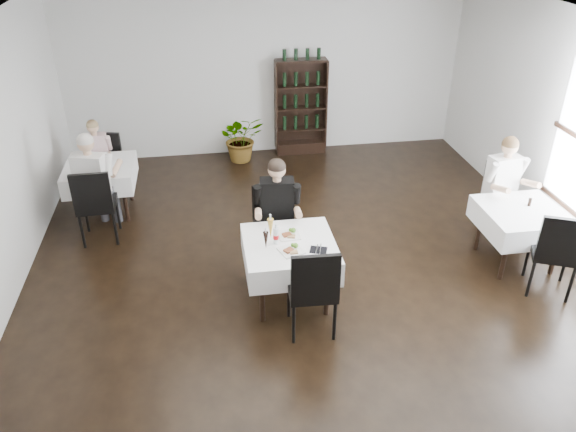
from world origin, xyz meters
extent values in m
plane|color=black|center=(0.00, 0.00, 0.00)|extent=(9.00, 9.00, 0.00)
plane|color=white|center=(0.00, 0.00, 3.00)|extent=(9.00, 9.00, 0.00)
plane|color=silver|center=(0.00, 4.50, 1.50)|extent=(7.00, 0.00, 7.00)
cube|color=black|center=(0.60, 4.32, 0.10)|extent=(0.90, 0.28, 0.20)
cylinder|color=black|center=(-0.67, -0.36, 0.35)|extent=(0.06, 0.06, 0.71)
cylinder|color=black|center=(-0.67, 0.36, 0.35)|extent=(0.06, 0.06, 0.71)
cylinder|color=black|center=(0.07, -0.36, 0.35)|extent=(0.06, 0.06, 0.71)
cylinder|color=black|center=(0.07, 0.36, 0.35)|extent=(0.06, 0.06, 0.71)
cube|color=black|center=(-0.30, 0.00, 0.73)|extent=(0.85, 0.85, 0.04)
cube|color=white|center=(-0.30, 0.00, 0.62)|extent=(1.03, 1.03, 0.30)
cylinder|color=black|center=(-3.04, 2.16, 0.35)|extent=(0.06, 0.06, 0.71)
cylinder|color=black|center=(-3.04, 2.84, 0.35)|extent=(0.06, 0.06, 0.71)
cylinder|color=black|center=(-2.36, 2.16, 0.35)|extent=(0.06, 0.06, 0.71)
cylinder|color=black|center=(-2.36, 2.84, 0.35)|extent=(0.06, 0.06, 0.71)
cube|color=black|center=(-2.70, 2.50, 0.73)|extent=(0.80, 0.80, 0.04)
cube|color=white|center=(-2.70, 2.50, 0.62)|extent=(0.98, 0.98, 0.30)
cylinder|color=black|center=(2.36, -0.04, 0.35)|extent=(0.06, 0.06, 0.71)
cylinder|color=black|center=(2.36, 0.64, 0.35)|extent=(0.06, 0.06, 0.71)
cylinder|color=black|center=(3.04, -0.04, 0.35)|extent=(0.06, 0.06, 0.71)
cylinder|color=black|center=(3.04, 0.64, 0.35)|extent=(0.06, 0.06, 0.71)
cube|color=black|center=(2.70, 0.30, 0.73)|extent=(0.80, 0.80, 0.04)
cube|color=white|center=(2.70, 0.30, 0.62)|extent=(0.98, 0.98, 0.30)
imported|color=#24511C|center=(-0.51, 4.11, 0.43)|extent=(0.86, 0.78, 0.85)
cylinder|color=black|center=(-0.41, 0.41, 0.25)|extent=(0.04, 0.04, 0.50)
cylinder|color=black|center=(-0.59, 0.81, 0.25)|extent=(0.04, 0.04, 0.50)
cylinder|color=black|center=(-0.02, 0.59, 0.25)|extent=(0.04, 0.04, 0.50)
cylinder|color=black|center=(-0.19, 0.99, 0.25)|extent=(0.04, 0.04, 0.50)
cube|color=black|center=(-0.30, 0.70, 0.53)|extent=(0.66, 0.66, 0.08)
cube|color=black|center=(-0.40, 0.91, 0.83)|extent=(0.48, 0.25, 0.55)
cylinder|color=black|center=(0.07, -0.36, 0.25)|extent=(0.04, 0.04, 0.50)
cylinder|color=black|center=(0.05, -0.79, 0.25)|extent=(0.04, 0.04, 0.50)
cylinder|color=black|center=(-0.36, -0.34, 0.25)|extent=(0.04, 0.04, 0.50)
cylinder|color=black|center=(-0.38, -0.77, 0.25)|extent=(0.04, 0.04, 0.50)
cube|color=black|center=(-0.15, -0.57, 0.54)|extent=(0.52, 0.52, 0.08)
cube|color=black|center=(-0.16, -0.80, 0.83)|extent=(0.50, 0.08, 0.55)
cylinder|color=black|center=(-2.97, 2.89, 0.23)|extent=(0.04, 0.04, 0.45)
cylinder|color=black|center=(-2.87, 3.27, 0.23)|extent=(0.04, 0.04, 0.45)
cylinder|color=black|center=(-2.59, 2.78, 0.23)|extent=(0.04, 0.04, 0.45)
cylinder|color=black|center=(-2.49, 3.16, 0.23)|extent=(0.04, 0.04, 0.45)
cube|color=black|center=(-2.73, 3.03, 0.48)|extent=(0.56, 0.56, 0.07)
cube|color=black|center=(-2.67, 3.23, 0.75)|extent=(0.45, 0.17, 0.49)
cylinder|color=black|center=(-2.45, 1.96, 0.25)|extent=(0.04, 0.04, 0.50)
cylinder|color=black|center=(-2.44, 1.53, 0.25)|extent=(0.04, 0.04, 0.50)
cylinder|color=black|center=(-2.89, 1.95, 0.25)|extent=(0.04, 0.04, 0.50)
cylinder|color=black|center=(-2.88, 1.52, 0.25)|extent=(0.04, 0.04, 0.50)
cube|color=black|center=(-2.67, 1.74, 0.53)|extent=(0.51, 0.51, 0.08)
cube|color=black|center=(-2.66, 1.51, 0.82)|extent=(0.50, 0.07, 0.54)
cylinder|color=black|center=(2.52, 0.90, 0.23)|extent=(0.04, 0.04, 0.46)
cylinder|color=black|center=(2.67, 1.26, 0.23)|extent=(0.04, 0.04, 0.46)
cylinder|color=black|center=(2.88, 0.74, 0.23)|extent=(0.04, 0.04, 0.46)
cylinder|color=black|center=(3.04, 1.11, 0.23)|extent=(0.04, 0.04, 0.46)
cube|color=black|center=(2.78, 1.00, 0.49)|extent=(0.60, 0.60, 0.07)
cube|color=black|center=(2.86, 1.20, 0.75)|extent=(0.44, 0.23, 0.50)
cylinder|color=black|center=(3.08, -0.20, 0.25)|extent=(0.04, 0.04, 0.50)
cylinder|color=black|center=(2.90, -0.60, 0.25)|extent=(0.04, 0.04, 0.50)
cylinder|color=black|center=(2.68, -0.02, 0.25)|extent=(0.04, 0.04, 0.50)
cylinder|color=black|center=(2.51, -0.42, 0.25)|extent=(0.04, 0.04, 0.50)
cube|color=black|center=(2.79, -0.31, 0.53)|extent=(0.66, 0.66, 0.08)
cube|color=black|center=(2.70, -0.52, 0.83)|extent=(0.48, 0.25, 0.55)
cube|color=#3B3B42|center=(-0.46, 0.57, 0.57)|extent=(0.18, 0.44, 0.14)
cylinder|color=#3B3B42|center=(-0.47, 0.38, 0.25)|extent=(0.11, 0.11, 0.50)
cube|color=#3B3B42|center=(-0.25, 0.55, 0.57)|extent=(0.18, 0.44, 0.14)
cylinder|color=#3B3B42|center=(-0.27, 0.36, 0.25)|extent=(0.11, 0.11, 0.50)
cube|color=black|center=(-0.34, 0.75, 0.91)|extent=(0.43, 0.26, 0.56)
cylinder|color=tan|center=(-0.60, 0.50, 0.89)|extent=(0.11, 0.32, 0.16)
cylinder|color=tan|center=(-0.13, 0.45, 0.89)|extent=(0.11, 0.32, 0.16)
sphere|color=tan|center=(-0.34, 0.73, 1.34)|extent=(0.22, 0.22, 0.22)
sphere|color=black|center=(-0.34, 0.73, 1.38)|extent=(0.22, 0.22, 0.22)
cube|color=#3B3B42|center=(-2.89, 2.98, 0.48)|extent=(0.14, 0.37, 0.12)
cylinder|color=#3B3B42|center=(-2.89, 2.83, 0.21)|extent=(0.09, 0.09, 0.42)
cube|color=#3B3B42|center=(-2.72, 2.99, 0.48)|extent=(0.14, 0.37, 0.12)
cylinder|color=#3B3B42|center=(-2.71, 2.84, 0.21)|extent=(0.09, 0.09, 0.42)
cube|color=#CAA6A7|center=(-2.82, 3.15, 0.77)|extent=(0.35, 0.21, 0.47)
cylinder|color=tan|center=(-3.00, 2.91, 0.75)|extent=(0.08, 0.27, 0.13)
cylinder|color=tan|center=(-2.61, 2.93, 0.75)|extent=(0.08, 0.27, 0.13)
sphere|color=tan|center=(-2.82, 3.13, 1.13)|extent=(0.18, 0.18, 0.18)
sphere|color=olive|center=(-2.82, 3.13, 1.15)|extent=(0.18, 0.18, 0.18)
cube|color=#3B3B42|center=(-2.54, 2.00, 0.59)|extent=(0.26, 0.46, 0.15)
cylinder|color=#3B3B42|center=(-2.49, 2.18, 0.26)|extent=(0.11, 0.11, 0.51)
cube|color=#3B3B42|center=(-2.74, 2.06, 0.59)|extent=(0.26, 0.46, 0.15)
cylinder|color=#3B3B42|center=(-2.69, 2.24, 0.26)|extent=(0.11, 0.11, 0.51)
cube|color=silver|center=(-2.70, 1.84, 0.93)|extent=(0.46, 0.33, 0.57)
cylinder|color=tan|center=(-2.39, 2.05, 0.91)|extent=(0.17, 0.34, 0.16)
cylinder|color=tan|center=(-2.85, 2.17, 0.91)|extent=(0.17, 0.34, 0.16)
sphere|color=tan|center=(-2.69, 1.86, 1.37)|extent=(0.22, 0.22, 0.22)
sphere|color=beige|center=(-2.69, 1.86, 1.40)|extent=(0.22, 0.22, 0.22)
cube|color=#3B3B42|center=(2.67, 0.76, 0.58)|extent=(0.22, 0.45, 0.14)
cylinder|color=#3B3B42|center=(2.70, 0.58, 0.25)|extent=(0.11, 0.11, 0.50)
cube|color=#3B3B42|center=(2.87, 0.80, 0.58)|extent=(0.22, 0.45, 0.14)
cylinder|color=#3B3B42|center=(2.91, 0.61, 0.25)|extent=(0.11, 0.11, 0.50)
cube|color=silver|center=(2.74, 0.97, 0.91)|extent=(0.44, 0.29, 0.57)
cylinder|color=tan|center=(2.55, 0.66, 0.89)|extent=(0.14, 0.33, 0.16)
cylinder|color=tan|center=(3.02, 0.74, 0.89)|extent=(0.14, 0.33, 0.16)
sphere|color=tan|center=(2.74, 0.95, 1.35)|extent=(0.22, 0.22, 0.22)
sphere|color=brown|center=(2.74, 0.95, 1.38)|extent=(0.22, 0.22, 0.22)
cube|color=white|center=(-0.28, 0.15, 0.78)|extent=(0.25, 0.25, 0.02)
cube|color=#5D2D1A|center=(-0.31, 0.13, 0.80)|extent=(0.11, 0.10, 0.02)
sphere|color=#467E21|center=(-0.23, 0.19, 0.82)|extent=(0.06, 0.06, 0.06)
cube|color=brown|center=(-0.26, 0.09, 0.80)|extent=(0.10, 0.09, 0.02)
cube|color=white|center=(-0.31, -0.18, 0.78)|extent=(0.31, 0.31, 0.02)
cube|color=#5D2D1A|center=(-0.34, -0.20, 0.80)|extent=(0.12, 0.12, 0.02)
sphere|color=#467E21|center=(-0.25, -0.14, 0.82)|extent=(0.06, 0.06, 0.06)
cube|color=brown|center=(-0.29, -0.24, 0.80)|extent=(0.09, 0.07, 0.02)
cone|color=black|center=(-0.58, -0.07, 0.87)|extent=(0.06, 0.06, 0.21)
cylinder|color=silver|center=(-0.58, -0.07, 1.00)|extent=(0.02, 0.02, 0.05)
cone|color=gold|center=(-0.50, 0.13, 0.89)|extent=(0.07, 0.07, 0.25)
cylinder|color=silver|center=(-0.50, 0.13, 1.05)|extent=(0.02, 0.02, 0.06)
cylinder|color=silver|center=(-0.45, 0.01, 0.87)|extent=(0.06, 0.06, 0.20)
cylinder|color=red|center=(-0.45, 0.01, 0.85)|extent=(0.06, 0.06, 0.05)
cylinder|color=silver|center=(-0.45, 0.01, 0.99)|extent=(0.02, 0.02, 0.05)
cube|color=black|center=(-0.01, -0.20, 0.77)|extent=(0.22, 0.20, 0.01)
cylinder|color=silver|center=(-0.03, -0.20, 0.78)|extent=(0.08, 0.20, 0.01)
cylinder|color=silver|center=(0.01, -0.20, 0.78)|extent=(0.07, 0.20, 0.01)
cylinder|color=black|center=(2.82, 0.39, 0.82)|extent=(0.05, 0.05, 0.10)
camera|label=1|loc=(-1.15, -5.26, 4.16)|focal=35.00mm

